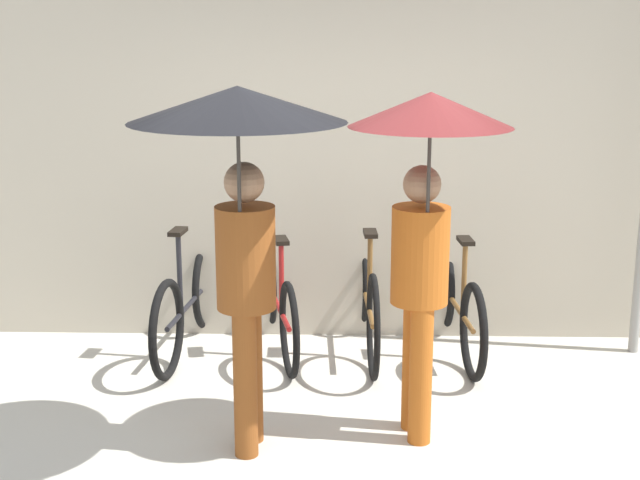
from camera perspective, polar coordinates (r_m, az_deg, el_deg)
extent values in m
plane|color=beige|center=(4.82, -0.36, -14.89)|extent=(30.00, 30.00, 0.00)
cube|color=#B2A893|center=(6.54, 0.25, 4.47)|extent=(9.93, 0.12, 2.50)
torus|color=black|center=(6.93, -7.30, -2.87)|extent=(0.12, 0.68, 0.68)
torus|color=black|center=(5.99, -9.77, -5.67)|extent=(0.12, 0.68, 0.68)
cylinder|color=black|center=(6.45, -8.44, -4.17)|extent=(0.14, 1.02, 0.04)
cylinder|color=black|center=(6.21, -8.98, -2.17)|extent=(0.04, 0.04, 0.57)
cube|color=black|center=(6.13, -9.08, 0.54)|extent=(0.11, 0.21, 0.03)
cylinder|color=black|center=(6.84, -7.39, -0.11)|extent=(0.04, 0.04, 0.69)
cylinder|color=black|center=(6.76, -7.48, 2.71)|extent=(0.44, 0.07, 0.03)
torus|color=black|center=(6.92, -3.31, -2.91)|extent=(0.18, 0.65, 0.65)
torus|color=black|center=(5.94, -1.98, -5.76)|extent=(0.18, 0.65, 0.65)
cylinder|color=maroon|center=(6.43, -2.70, -4.23)|extent=(0.26, 1.02, 0.04)
cylinder|color=maroon|center=(6.18, -2.48, -2.47)|extent=(0.04, 0.04, 0.52)
cube|color=black|center=(6.11, -2.51, -0.02)|extent=(0.13, 0.21, 0.03)
cylinder|color=maroon|center=(6.83, -3.35, -0.08)|extent=(0.04, 0.04, 0.70)
cylinder|color=maroon|center=(6.75, -3.39, 2.81)|extent=(0.44, 0.12, 0.03)
torus|color=black|center=(6.93, 2.74, -2.62)|extent=(0.07, 0.71, 0.71)
torus|color=black|center=(5.91, 3.42, -5.58)|extent=(0.07, 0.71, 0.71)
cylinder|color=brown|center=(6.42, 3.05, -3.98)|extent=(0.08, 1.07, 0.04)
cylinder|color=brown|center=(6.16, 3.21, -2.13)|extent=(0.04, 0.04, 0.54)
cube|color=black|center=(6.09, 3.24, 0.43)|extent=(0.10, 0.20, 0.03)
cylinder|color=brown|center=(6.84, 2.77, -0.04)|extent=(0.04, 0.04, 0.64)
cylinder|color=brown|center=(6.77, 2.80, 2.60)|extent=(0.44, 0.05, 0.03)
torus|color=black|center=(6.93, 7.92, -2.96)|extent=(0.11, 0.66, 0.66)
torus|color=black|center=(5.98, 9.79, -5.81)|extent=(0.11, 0.66, 0.66)
cylinder|color=brown|center=(6.45, 8.78, -4.28)|extent=(0.12, 1.03, 0.04)
cylinder|color=brown|center=(6.21, 9.21, -2.51)|extent=(0.04, 0.04, 0.52)
cube|color=black|center=(6.13, 9.30, -0.04)|extent=(0.11, 0.21, 0.03)
cylinder|color=brown|center=(6.83, 8.02, 0.05)|extent=(0.04, 0.04, 0.75)
cylinder|color=brown|center=(6.75, 8.13, 3.14)|extent=(0.44, 0.06, 0.03)
cylinder|color=brown|center=(5.04, -4.44, -8.45)|extent=(0.13, 0.13, 0.82)
cylinder|color=brown|center=(4.88, -4.80, -9.24)|extent=(0.13, 0.13, 0.82)
cylinder|color=brown|center=(4.74, -4.78, -1.13)|extent=(0.32, 0.32, 0.56)
sphere|color=#997051|center=(4.65, -4.88, 3.70)|extent=(0.21, 0.21, 0.21)
cylinder|color=#332D28|center=(4.52, -5.19, 3.09)|extent=(0.02, 0.02, 0.70)
cone|color=black|center=(4.46, -5.31, 8.66)|extent=(1.10, 1.10, 0.18)
cylinder|color=#B25619|center=(5.21, 6.00, -7.87)|extent=(0.13, 0.13, 0.80)
cylinder|color=#B25619|center=(5.04, 6.45, -8.62)|extent=(0.13, 0.13, 0.80)
cylinder|color=#B25619|center=(4.91, 6.43, -0.98)|extent=(0.32, 0.32, 0.54)
sphere|color=#997051|center=(4.83, 6.55, 3.56)|extent=(0.21, 0.21, 0.21)
cylinder|color=#332D28|center=(4.70, 6.94, 3.01)|extent=(0.02, 0.02, 0.69)
cone|color=#591919|center=(4.63, 7.09, 8.29)|extent=(0.86, 0.86, 0.18)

